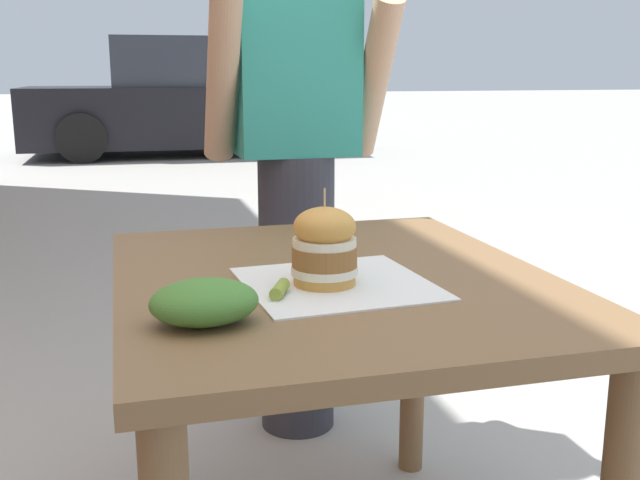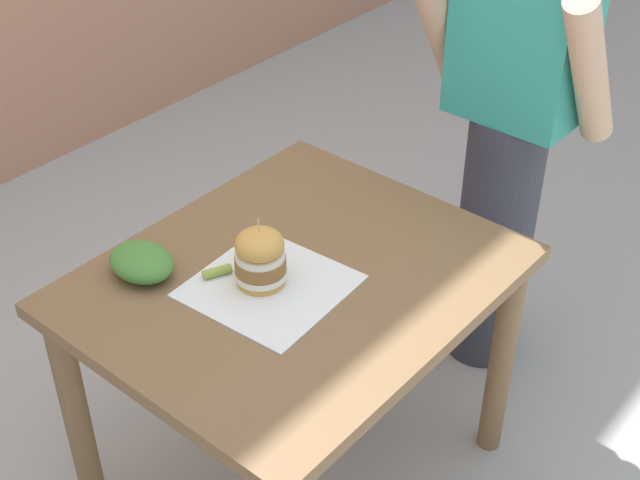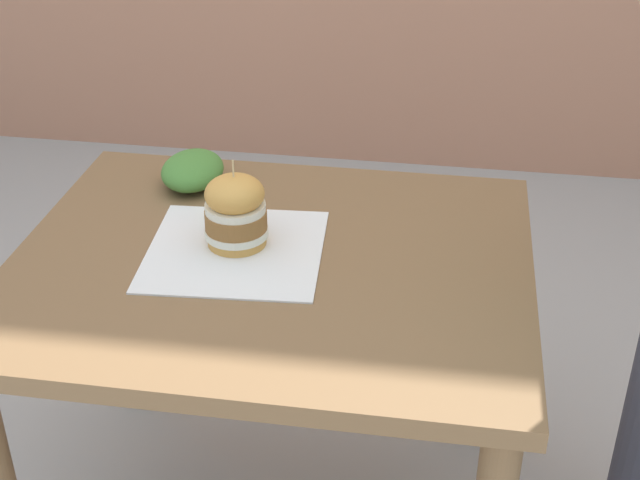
% 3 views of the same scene
% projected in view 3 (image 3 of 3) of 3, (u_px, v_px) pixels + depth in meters
% --- Properties ---
extents(patio_table, '(0.87, 1.04, 0.75)m').
position_uv_depth(patio_table, '(273.00, 308.00, 1.85)').
color(patio_table, brown).
rests_on(patio_table, ground).
extents(serving_paper, '(0.38, 0.38, 0.00)m').
position_uv_depth(serving_paper, '(235.00, 250.00, 1.81)').
color(serving_paper, white).
rests_on(serving_paper, patio_table).
extents(sandwich, '(0.13, 0.13, 0.19)m').
position_uv_depth(sandwich, '(235.00, 211.00, 1.79)').
color(sandwich, gold).
rests_on(sandwich, serving_paper).
extents(pickle_spear, '(0.05, 0.08, 0.02)m').
position_uv_depth(pickle_spear, '(224.00, 213.00, 1.91)').
color(pickle_spear, '#8EA83D').
rests_on(pickle_spear, serving_paper).
extents(side_salad, '(0.18, 0.14, 0.08)m').
position_uv_depth(side_salad, '(193.00, 170.00, 2.05)').
color(side_salad, '#477F33').
rests_on(side_salad, patio_table).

